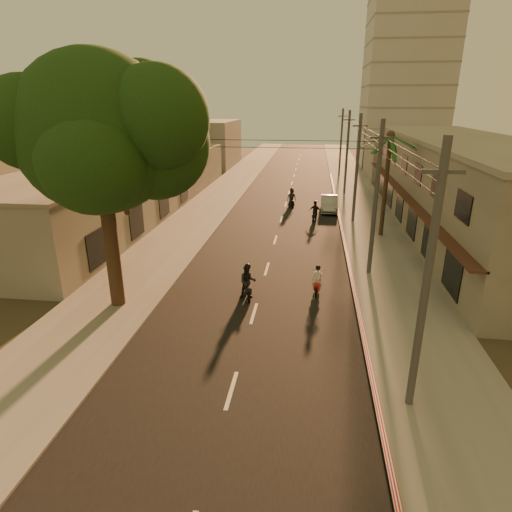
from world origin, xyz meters
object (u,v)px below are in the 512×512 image
at_px(broadleaf_tree, 108,134).
at_px(palm_tree, 390,141).
at_px(scooter_red, 317,281).
at_px(parked_car, 329,204).
at_px(scooter_mid_b, 315,212).
at_px(scooter_mid_a, 248,282).
at_px(scooter_far_a, 292,198).

bearing_deg(broadleaf_tree, palm_tree, 43.48).
bearing_deg(scooter_red, palm_tree, 72.32).
height_order(palm_tree, parked_car, palm_tree).
relative_size(scooter_red, scooter_mid_b, 0.94).
bearing_deg(scooter_mid_a, palm_tree, 40.83).
relative_size(palm_tree, scooter_mid_b, 4.58).
bearing_deg(scooter_mid_a, scooter_mid_b, 63.79).
bearing_deg(palm_tree, parked_car, 115.98).
xyz_separation_m(broadleaf_tree, scooter_red, (9.70, 2.67, -7.75)).
height_order(scooter_red, scooter_far_a, scooter_far_a).
bearing_deg(palm_tree, scooter_mid_b, 141.84).
xyz_separation_m(broadleaf_tree, parked_car, (10.86, 21.55, -7.75)).
height_order(scooter_mid_a, scooter_far_a, scooter_mid_a).
xyz_separation_m(palm_tree, scooter_red, (-4.92, -11.19, -6.42)).
relative_size(scooter_mid_a, parked_car, 0.44).
relative_size(scooter_red, parked_car, 0.38).
relative_size(scooter_mid_a, scooter_far_a, 1.00).
bearing_deg(scooter_far_a, parked_car, -28.43).
distance_m(broadleaf_tree, scooter_mid_b, 21.64).
height_order(palm_tree, scooter_mid_a, palm_tree).
xyz_separation_m(scooter_red, scooter_mid_b, (-0.18, 15.19, 0.07)).
bearing_deg(palm_tree, scooter_mid_a, -125.07).
relative_size(scooter_red, scooter_far_a, 0.87).
bearing_deg(scooter_far_a, palm_tree, -60.37).
bearing_deg(scooter_red, scooter_mid_b, 96.71).
bearing_deg(scooter_mid_a, parked_car, 62.28).
distance_m(broadleaf_tree, palm_tree, 20.18).
relative_size(broadleaf_tree, parked_car, 2.76).
bearing_deg(scooter_mid_a, broadleaf_tree, -178.87).
xyz_separation_m(broadleaf_tree, scooter_far_a, (7.23, 22.76, -7.61)).
bearing_deg(broadleaf_tree, scooter_mid_a, 15.24).
bearing_deg(parked_car, scooter_mid_a, -103.43).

